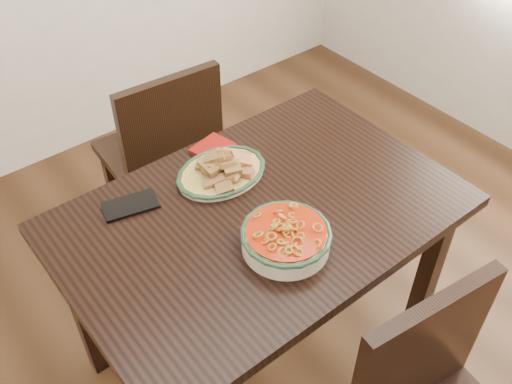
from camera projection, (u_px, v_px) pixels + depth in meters
floor at (302, 350)px, 2.22m from camera, size 3.50×3.50×0.00m
dining_table at (260, 233)px, 1.79m from camera, size 1.20×0.80×0.75m
chair_far at (164, 150)px, 2.34m from camera, size 0.45×0.45×0.89m
fish_plate at (221, 164)px, 1.81m from camera, size 0.30×0.24×0.11m
noodle_bowl at (286, 236)px, 1.58m from camera, size 0.26×0.26×0.08m
smartphone at (130, 205)px, 1.73m from camera, size 0.18×0.13×0.01m
napkin at (213, 148)px, 1.94m from camera, size 0.15×0.13×0.01m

